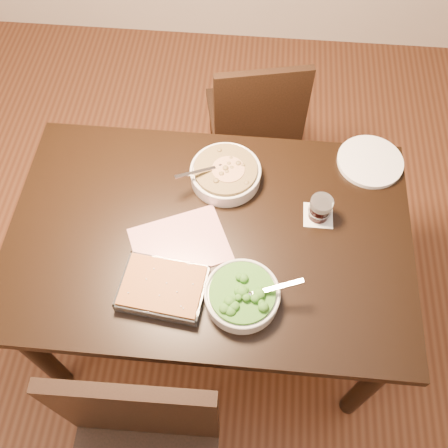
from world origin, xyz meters
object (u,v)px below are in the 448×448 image
at_px(baking_dish, 163,288).
at_px(dinner_plate, 370,161).
at_px(broccoli_bowl, 242,295).
at_px(stew_bowl, 226,173).
at_px(wine_tumbler, 320,208).
at_px(chair_far, 255,119).
at_px(table, 210,246).

xyz_separation_m(baking_dish, dinner_plate, (0.70, 0.59, -0.02)).
bearing_deg(dinner_plate, broccoli_bowl, -126.65).
distance_m(stew_bowl, wine_tumbler, 0.36).
xyz_separation_m(wine_tumbler, chair_far, (-0.25, 0.68, -0.31)).
bearing_deg(table, dinner_plate, 32.18).
bearing_deg(baking_dish, broccoli_bowl, 5.19).
distance_m(wine_tumbler, dinner_plate, 0.32).
distance_m(baking_dish, chair_far, 1.09).
bearing_deg(chair_far, wine_tumbler, 97.49).
bearing_deg(stew_bowl, chair_far, 80.58).
distance_m(table, broccoli_bowl, 0.30).
bearing_deg(chair_far, dinner_plate, 123.54).
xyz_separation_m(stew_bowl, chair_far, (0.09, 0.55, -0.30)).
relative_size(wine_tumbler, dinner_plate, 0.36).
bearing_deg(wine_tumbler, chair_far, 109.98).
height_order(stew_bowl, broccoli_bowl, stew_bowl).
bearing_deg(stew_bowl, wine_tumbler, -21.01).
height_order(table, chair_far, chair_far).
distance_m(stew_bowl, baking_dish, 0.49).
bearing_deg(stew_bowl, dinner_plate, 13.03).
relative_size(stew_bowl, broccoli_bowl, 0.98).
height_order(baking_dish, chair_far, chair_far).
relative_size(wine_tumbler, chair_far, 0.10).
bearing_deg(chair_far, stew_bowl, 68.09).
height_order(broccoli_bowl, baking_dish, broccoli_bowl).
height_order(baking_dish, wine_tumbler, wine_tumbler).
height_order(baking_dish, dinner_plate, baking_dish).
bearing_deg(baking_dish, table, 67.95).
bearing_deg(wine_tumbler, dinner_plate, 52.43).
bearing_deg(baking_dish, dinner_plate, 46.66).
xyz_separation_m(table, stew_bowl, (0.04, 0.24, 0.13)).
height_order(stew_bowl, dinner_plate, stew_bowl).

